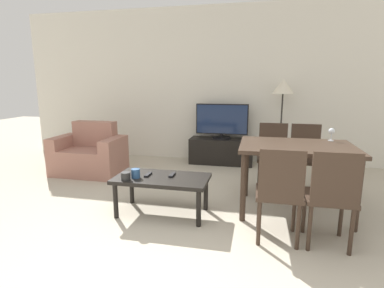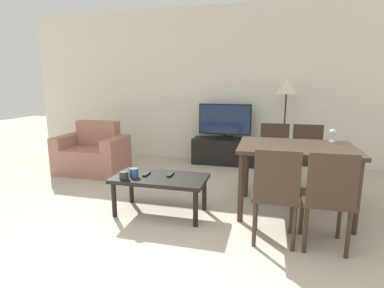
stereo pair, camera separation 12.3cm
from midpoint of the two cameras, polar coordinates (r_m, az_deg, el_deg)
name	(u,v)px [view 1 (the left image)]	position (r m, az deg, el deg)	size (l,w,h in m)	color
ground_plane	(151,283)	(2.38, -9.51, -24.64)	(18.00, 18.00, 0.00)	#B2A893
wall_back	(219,86)	(5.42, 4.53, 11.04)	(7.45, 0.06, 2.70)	silver
armchair	(90,155)	(4.96, -19.55, -1.98)	(1.05, 0.65, 0.80)	#9E6B5B
tv_stand	(221,151)	(5.27, 4.93, -1.35)	(1.09, 0.40, 0.44)	black
tv	(222,122)	(5.18, 5.02, 4.29)	(0.90, 0.31, 0.60)	black
coffee_table	(162,181)	(3.24, -6.86, -7.10)	(1.00, 0.52, 0.42)	black
dining_table	(296,154)	(3.37, 18.26, -1.78)	(1.18, 0.83, 0.75)	#38281E
dining_chair_near	(280,190)	(2.71, 15.09, -8.48)	(0.40, 0.40, 0.87)	#38281E
dining_chair_far	(306,154)	(4.13, 20.03, -1.86)	(0.40, 0.40, 0.87)	#38281E
dining_chair_near_right	(331,194)	(2.76, 23.80, -8.69)	(0.40, 0.40, 0.87)	#38281E
dining_chair_far_left	(273,153)	(4.09, 14.27, -1.63)	(0.40, 0.40, 0.87)	#38281E
floor_lamp	(283,91)	(5.07, 16.28, 9.63)	(0.35, 0.35, 1.46)	black
remote_primary	(148,175)	(3.29, -9.43, -5.77)	(0.04, 0.15, 0.02)	black
remote_secondary	(172,175)	(3.25, -4.89, -5.88)	(0.04, 0.15, 0.02)	black
cup_white_near	(136,173)	(3.22, -11.78, -5.50)	(0.09, 0.09, 0.10)	navy
cup_colored_far	(126,176)	(3.18, -13.60, -5.97)	(0.09, 0.09, 0.08)	black
wine_glass_left	(332,132)	(3.70, 24.19, 2.10)	(0.07, 0.07, 0.15)	silver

